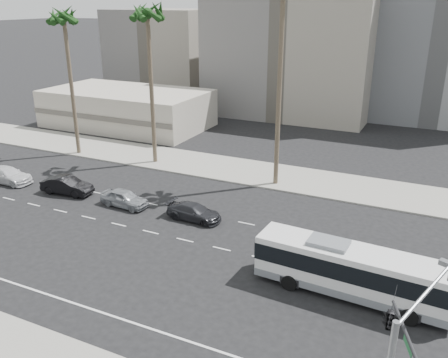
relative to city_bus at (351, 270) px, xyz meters
The scene contains 14 objects.
ground 6.72m from the city_bus, 164.48° to the left, with size 700.00×700.00×0.00m, color black.
sidewalk_north 18.41m from the city_bus, 109.97° to the left, with size 120.00×7.00×0.15m, color gray.
commercial_low 45.66m from the city_bus, 142.60° to the left, with size 22.00×12.16×5.00m.
midrise_beige_west 50.71m from the city_bus, 111.34° to the left, with size 24.00×18.00×18.00m, color slate.
midrise_gray_center 54.94m from the city_bus, 88.15° to the left, with size 20.00×20.00×26.00m, color slate.
midrise_beige_far 68.33m from the city_bus, 130.55° to the left, with size 18.00×16.00×15.00m, color slate.
city_bus is the anchor object (origin of this frame).
car_a 14.34m from the city_bus, 158.98° to the left, with size 4.57×1.86×1.33m, color #26272B.
car_b 20.59m from the city_bus, 166.25° to the left, with size 4.34×1.75×1.48m, color gray.
car_c 26.86m from the city_bus, 169.37° to the left, with size 4.78×1.67×1.57m, color black.
car_d 33.93m from the city_bus, behind, with size 5.17×2.10×1.50m, color silver.
traffic_signal 10.45m from the city_bus, 71.98° to the right, with size 2.89×4.01×6.27m.
palm_mid 31.64m from the city_bus, 146.66° to the left, with size 5.39×5.39×16.65m.
palm_far 38.90m from the city_bus, 156.42° to the left, with size 4.66×4.66×16.03m.
Camera 1 is at (9.83, -26.66, 16.55)m, focal length 37.91 mm.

